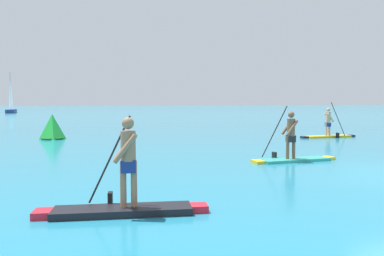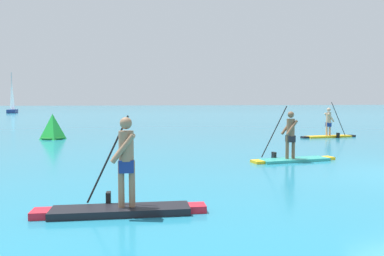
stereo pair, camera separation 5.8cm
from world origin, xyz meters
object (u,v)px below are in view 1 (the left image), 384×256
object	(u,v)px
paddleboarder_far_right	(328,131)
sailboat_left_horizon	(11,108)
paddleboarder_near_left	(123,194)
paddleboarder_mid_center	(292,150)
race_marker_buoy	(52,128)

from	to	relation	value
paddleboarder_far_right	sailboat_left_horizon	xyz separation A→B (m)	(-25.01, 57.93, 0.60)
paddleboarder_near_left	sailboat_left_horizon	xyz separation A→B (m)	(-12.38, 69.02, 0.59)
paddleboarder_near_left	paddleboarder_mid_center	world-z (taller)	paddleboarder_mid_center
paddleboarder_far_right	sailboat_left_horizon	bearing A→B (deg)	112.76
paddleboarder_mid_center	sailboat_left_horizon	distance (m)	67.30
race_marker_buoy	sailboat_left_horizon	distance (m)	55.47
paddleboarder_far_right	race_marker_buoy	size ratio (longest dim) A/B	2.52
paddleboarder_near_left	paddleboarder_mid_center	xyz separation A→B (m)	(6.07, 4.30, 0.01)
paddleboarder_mid_center	paddleboarder_far_right	bearing A→B (deg)	-135.32
paddleboarder_mid_center	sailboat_left_horizon	bearing A→B (deg)	-75.41
paddleboarder_near_left	paddleboarder_far_right	xyz separation A→B (m)	(12.62, 11.09, -0.01)
paddleboarder_near_left	race_marker_buoy	distance (m)	14.68
paddleboarder_far_right	paddleboarder_mid_center	bearing A→B (deg)	-134.59
race_marker_buoy	sailboat_left_horizon	bearing A→B (deg)	100.77
paddleboarder_near_left	paddleboarder_mid_center	bearing A→B (deg)	-135.41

